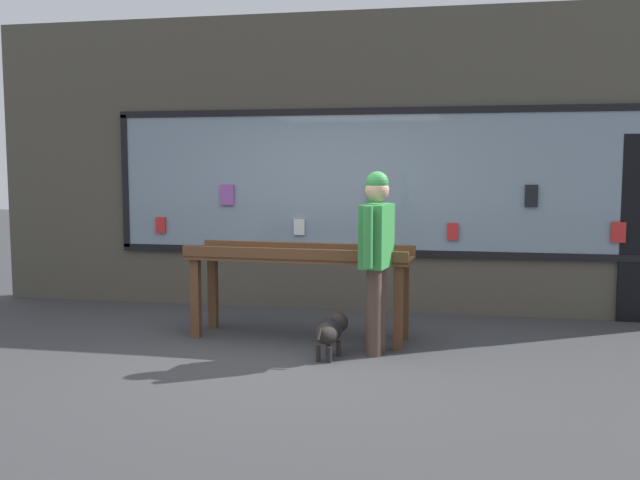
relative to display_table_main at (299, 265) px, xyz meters
name	(u,v)px	position (x,y,z in m)	size (l,w,h in m)	color
ground_plane	(280,359)	(0.00, -0.81, -0.75)	(40.00, 40.00, 0.00)	#38383A
shopfront_facade	(335,165)	(0.08, 1.58, 1.01)	(8.57, 0.29, 3.56)	#4C473D
display_table_main	(299,265)	(0.00, 0.00, 0.00)	(2.30, 0.72, 0.95)	brown
person_browsing	(377,248)	(0.84, -0.46, 0.24)	(0.29, 0.66, 1.70)	#4C382D
small_dog	(330,330)	(0.45, -0.69, -0.50)	(0.29, 0.60, 0.39)	black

